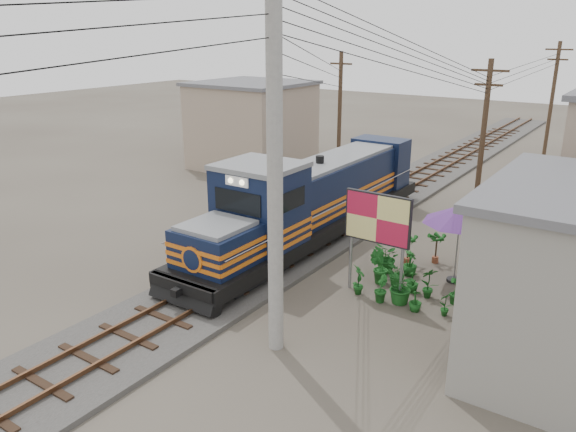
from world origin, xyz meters
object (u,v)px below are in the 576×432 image
Objects in this scene: billboard at (377,221)px; vendor at (480,260)px; locomotive at (312,202)px; market_umbrella at (460,214)px.

vendor is at bearing 51.28° from billboard.
billboard is (4.29, -3.07, 0.87)m from locomotive.
locomotive reaches higher than vendor.
locomotive is at bearing 145.66° from billboard.
market_umbrella is (1.82, 2.45, -0.11)m from billboard.
market_umbrella is (6.11, -0.62, 0.76)m from locomotive.
locomotive is 5.07× the size of market_umbrella.
vendor is at bearing -1.00° from locomotive.
billboard is at bearing -126.60° from market_umbrella.
vendor is (2.48, 2.96, -1.76)m from billboard.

